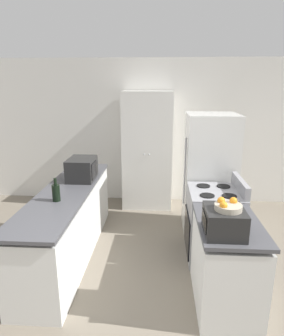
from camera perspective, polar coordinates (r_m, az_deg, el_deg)
name	(u,v)px	position (r m, az deg, el deg)	size (l,w,h in m)	color
wall_back	(147,132)	(5.55, 1.03, 6.84)	(7.00, 0.06, 2.60)	white
counter_left	(68,224)	(4.02, -13.84, -10.26)	(0.60, 2.52, 0.89)	silver
counter_right	(226,264)	(3.24, 15.63, -17.26)	(0.60, 0.96, 0.89)	silver
pantry_cabinet	(147,151)	(5.28, 1.03, 3.32)	(0.86, 0.58, 2.05)	white
stove	(213,223)	(3.96, 13.46, -10.24)	(0.66, 0.72, 1.05)	#9E9EA3
refrigerator	(209,174)	(4.51, 12.68, -1.13)	(0.74, 0.72, 1.76)	white
microwave	(82,169)	(4.17, -11.36, -0.19)	(0.36, 0.46, 0.30)	black
wine_bottle	(56,192)	(3.49, -16.06, -4.47)	(0.09, 0.09, 0.27)	black
toaster_oven	(224,221)	(2.74, 15.35, -9.78)	(0.34, 0.37, 0.24)	black
fruit_bowl	(228,206)	(2.67, 16.01, -6.96)	(0.23, 0.23, 0.10)	#B2A893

